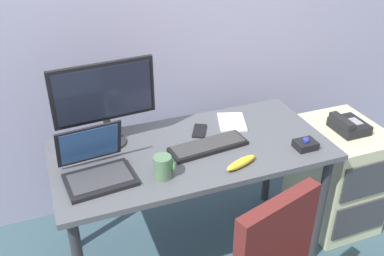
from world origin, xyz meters
TOP-DOWN VIEW (x-y plane):
  - ground_plane at (0.00, 0.00)m, footprint 8.00×8.00m
  - desk at (0.00, 0.00)m, footprint 1.43×0.69m
  - file_cabinet at (0.96, -0.03)m, footprint 0.42×0.53m
  - desk_phone at (0.96, -0.05)m, footprint 0.17×0.20m
  - monitor_main at (-0.39, 0.20)m, footprint 0.52×0.18m
  - keyboard at (0.08, -0.03)m, footprint 0.42×0.18m
  - laptop at (-0.50, -0.07)m, footprint 0.34×0.32m
  - trackball_mouse at (0.55, -0.21)m, footprint 0.11×0.09m
  - coffee_mug at (-0.21, -0.18)m, footprint 0.10×0.09m
  - paper_notepad at (0.31, 0.17)m, footprint 0.21×0.24m
  - cell_phone at (0.10, 0.14)m, footprint 0.13×0.16m
  - banana at (0.16, -0.24)m, footprint 0.19×0.10m

SIDE VIEW (x-z plane):
  - ground_plane at x=0.00m, z-range 0.00..0.00m
  - file_cabinet at x=0.96m, z-range 0.00..0.67m
  - desk at x=0.00m, z-range 0.28..1.03m
  - desk_phone at x=0.96m, z-range 0.66..0.76m
  - cell_phone at x=0.10m, z-range 0.74..0.75m
  - paper_notepad at x=0.31m, z-range 0.74..0.75m
  - keyboard at x=0.08m, z-range 0.74..0.77m
  - banana at x=0.16m, z-range 0.74..0.78m
  - trackball_mouse at x=0.55m, z-range 0.73..0.80m
  - laptop at x=-0.50m, z-range 0.68..0.91m
  - coffee_mug at x=-0.21m, z-range 0.74..0.85m
  - monitor_main at x=-0.39m, z-range 0.79..1.23m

